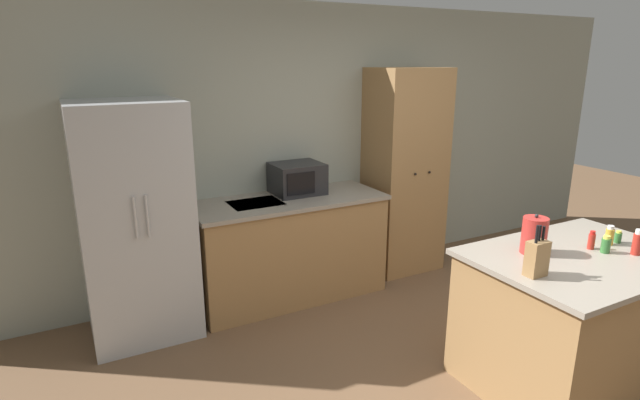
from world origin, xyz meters
The scene contains 14 objects.
ground_plane centered at (0.00, 0.00, 0.00)m, with size 14.00×14.00×0.00m, color brown.
wall_back centered at (0.00, 2.33, 1.30)m, with size 7.20×0.06×2.60m.
refrigerator centered at (-2.04, 1.95, 0.91)m, with size 0.79×0.73×1.82m.
back_counter centered at (-0.75, 1.97, 0.46)m, with size 1.72×0.70×0.93m.
pantry_cabinet centered at (0.56, 2.03, 1.01)m, with size 0.71×0.56×2.03m.
kitchen_island centered at (0.38, -0.07, 0.45)m, with size 1.40×0.99×0.90m.
microwave centered at (-0.60, 2.09, 1.06)m, with size 0.44×0.38×0.28m.
knife_block centered at (-0.15, -0.14, 1.02)m, with size 0.12×0.08×0.31m.
spice_bottle_tall_dark centered at (0.54, -0.11, 0.96)m, with size 0.06×0.06×0.11m.
spice_bottle_short_red centered at (0.70, -0.03, 0.97)m, with size 0.05×0.05×0.13m.
spice_bottle_amber_oil centered at (0.68, -0.22, 0.98)m, with size 0.05×0.05×0.17m.
spice_bottle_green_herb centered at (0.79, -0.03, 0.94)m, with size 0.04×0.04×0.08m.
spice_bottle_pale_salt centered at (0.52, -0.02, 0.96)m, with size 0.04×0.04×0.12m.
kettle centered at (0.12, 0.11, 1.02)m, with size 0.16×0.16×0.26m.
Camera 1 is at (-2.49, -1.89, 2.10)m, focal length 28.00 mm.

